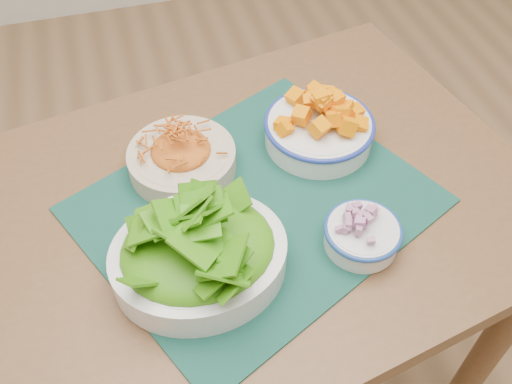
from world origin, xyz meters
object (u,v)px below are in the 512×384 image
squash_bowl (320,123)px  onion_bowl (363,232)px  carrot_bowl (181,155)px  lettuce_bowl (198,247)px  table (227,248)px  placemat (256,205)px

squash_bowl → onion_bowl: 0.24m
squash_bowl → carrot_bowl: bearing=179.8°
carrot_bowl → lettuce_bowl: lettuce_bowl is taller
table → onion_bowl: onion_bowl is taller
table → placemat: bearing=-20.1°
onion_bowl → lettuce_bowl: bearing=175.3°
squash_bowl → onion_bowl: (-0.02, -0.24, -0.02)m
placemat → onion_bowl: bearing=-67.3°
lettuce_bowl → onion_bowl: 0.26m
carrot_bowl → squash_bowl: bearing=-0.2°
table → squash_bowl: (0.20, 0.10, 0.16)m
carrot_bowl → squash_bowl: (0.25, -0.00, 0.01)m
carrot_bowl → onion_bowl: (0.24, -0.24, -0.00)m
placemat → squash_bowl: bearing=12.0°
carrot_bowl → placemat: bearing=-48.4°
table → lettuce_bowl: 0.22m
carrot_bowl → lettuce_bowl: bearing=-94.3°
placemat → carrot_bowl: carrot_bowl is taller
squash_bowl → onion_bowl: squash_bowl is taller
lettuce_bowl → table: bearing=59.0°
carrot_bowl → lettuce_bowl: size_ratio=0.73×
carrot_bowl → squash_bowl: squash_bowl is taller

